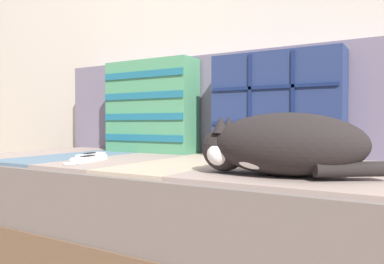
# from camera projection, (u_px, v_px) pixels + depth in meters

# --- Properties ---
(couch) EXTENTS (1.88, 0.85, 0.38)m
(couch) POSITION_uv_depth(u_px,v_px,m) (197.00, 215.00, 1.31)
(couch) COLOR brown
(couch) RESTS_ON ground_plane
(sofa_backrest) EXTENTS (1.84, 0.14, 0.42)m
(sofa_backrest) POSITION_uv_depth(u_px,v_px,m) (238.00, 104.00, 1.60)
(sofa_backrest) COLOR slate
(sofa_backrest) RESTS_ON couch
(throw_pillow_quilted) EXTENTS (0.47, 0.14, 0.38)m
(throw_pillow_quilted) POSITION_uv_depth(u_px,v_px,m) (277.00, 106.00, 1.37)
(throw_pillow_quilted) COLOR navy
(throw_pillow_quilted) RESTS_ON couch
(throw_pillow_striped) EXTENTS (0.43, 0.14, 0.40)m
(throw_pillow_striped) POSITION_uv_depth(u_px,v_px,m) (151.00, 107.00, 1.66)
(throw_pillow_striped) COLOR #4C9366
(throw_pillow_striped) RESTS_ON couch
(sleeping_cat) EXTENTS (0.45, 0.26, 0.16)m
(sleeping_cat) POSITION_uv_depth(u_px,v_px,m) (278.00, 145.00, 0.92)
(sleeping_cat) COLOR black
(sleeping_cat) RESTS_ON couch
(game_remote_near) EXTENTS (0.09, 0.20, 0.02)m
(game_remote_near) POSITION_uv_depth(u_px,v_px,m) (90.00, 156.00, 1.37)
(game_remote_near) COLOR white
(game_remote_near) RESTS_ON couch
(game_remote_far) EXTENTS (0.08, 0.20, 0.02)m
(game_remote_far) POSITION_uv_depth(u_px,v_px,m) (88.00, 159.00, 1.25)
(game_remote_far) COLOR white
(game_remote_far) RESTS_ON couch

